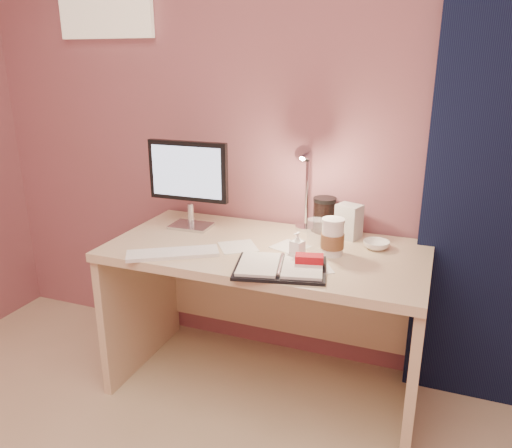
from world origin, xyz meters
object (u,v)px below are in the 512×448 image
(product_box, at_px, (349,221))
(desk, at_px, (271,286))
(planner, at_px, (283,266))
(monitor, at_px, (189,177))
(bowl, at_px, (376,245))
(desk_lamp, at_px, (298,179))
(lotion_bottle, at_px, (297,245))
(coffee_cup, at_px, (333,238))
(dark_jar, at_px, (324,217))
(keyboard, at_px, (173,253))
(clear_cup, at_px, (316,235))

(product_box, bearing_deg, desk, -130.12)
(desk, relative_size, product_box, 8.75)
(planner, bearing_deg, monitor, 137.25)
(bowl, relative_size, desk_lamp, 0.26)
(desk, xyz_separation_m, monitor, (-0.44, 0.05, 0.48))
(desk, distance_m, product_box, 0.47)
(lotion_bottle, bearing_deg, planner, -97.03)
(desk, xyz_separation_m, coffee_cup, (0.29, -0.06, 0.30))
(planner, xyz_separation_m, dark_jar, (0.04, 0.51, 0.06))
(planner, xyz_separation_m, lotion_bottle, (0.02, 0.14, 0.04))
(desk, xyz_separation_m, keyboard, (-0.34, -0.31, 0.23))
(planner, bearing_deg, lotion_bottle, 70.02)
(planner, bearing_deg, desk_lamp, 85.83)
(desk, xyz_separation_m, dark_jar, (0.19, 0.22, 0.30))
(monitor, xyz_separation_m, product_box, (0.76, 0.13, -0.18))
(dark_jar, height_order, desk_lamp, desk_lamp)
(clear_cup, bearing_deg, lotion_bottle, -112.46)
(coffee_cup, distance_m, desk_lamp, 0.33)
(lotion_bottle, xyz_separation_m, dark_jar, (0.03, 0.37, 0.02))
(planner, distance_m, product_box, 0.50)
(desk, bearing_deg, lotion_bottle, -41.50)
(monitor, relative_size, dark_jar, 2.84)
(product_box, bearing_deg, coffee_cup, -75.27)
(bowl, bearing_deg, desk_lamp, 174.58)
(product_box, bearing_deg, clear_cup, -96.28)
(monitor, relative_size, desk_lamp, 0.98)
(bowl, bearing_deg, coffee_cup, -141.03)
(bowl, bearing_deg, keyboard, -154.29)
(coffee_cup, relative_size, clear_cup, 1.16)
(keyboard, xyz_separation_m, planner, (0.49, 0.02, 0.01))
(product_box, bearing_deg, keyboard, -123.08)
(product_box, relative_size, desk_lamp, 0.37)
(clear_cup, relative_size, bowl, 1.21)
(dark_jar, bearing_deg, bowl, -27.92)
(monitor, xyz_separation_m, bowl, (0.90, 0.03, -0.24))
(lotion_bottle, xyz_separation_m, product_box, (0.15, 0.32, 0.02))
(planner, relative_size, product_box, 2.55)
(monitor, bearing_deg, coffee_cup, -9.69)
(dark_jar, distance_m, product_box, 0.13)
(lotion_bottle, relative_size, product_box, 0.70)
(clear_cup, bearing_deg, bowl, 23.18)
(desk, relative_size, bowl, 12.20)
(desk_lamp, bearing_deg, desk, -133.64)
(monitor, distance_m, bowl, 0.93)
(keyboard, bearing_deg, monitor, 74.48)
(monitor, relative_size, coffee_cup, 2.68)
(monitor, relative_size, bowl, 3.74)
(product_box, distance_m, desk_lamp, 0.31)
(desk_lamp, bearing_deg, coffee_cup, -46.89)
(bowl, bearing_deg, clear_cup, -156.82)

